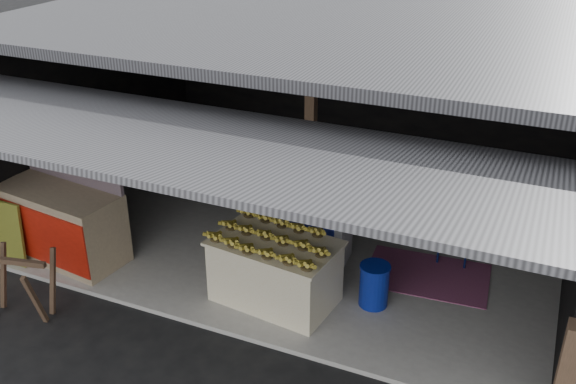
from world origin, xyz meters
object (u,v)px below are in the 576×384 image
at_px(sawhorse, 17,280).
at_px(water_barrel, 374,286).
at_px(white_crate, 314,226).
at_px(banana_table, 275,271).
at_px(plastic_chair, 459,220).
at_px(neighbor_stall, 62,220).

relative_size(sawhorse, water_barrel, 1.62).
relative_size(white_crate, water_barrel, 1.94).
distance_m(banana_table, plastic_chair, 2.54).
xyz_separation_m(neighbor_stall, sawhorse, (0.39, -1.18, -0.10)).
bearing_deg(neighbor_stall, water_barrel, 14.89).
distance_m(banana_table, white_crate, 1.03).
xyz_separation_m(white_crate, water_barrel, (1.00, -0.65, -0.23)).
xyz_separation_m(white_crate, sawhorse, (-2.63, -2.40, -0.06)).
bearing_deg(banana_table, white_crate, 92.24).
bearing_deg(banana_table, plastic_chair, 52.88).
distance_m(banana_table, neighbor_stall, 2.95).
bearing_deg(neighbor_stall, sawhorse, -65.10).
xyz_separation_m(sawhorse, plastic_chair, (4.31, 3.21, 0.11)).
height_order(white_crate, plastic_chair, white_crate).
bearing_deg(plastic_chair, water_barrel, -115.11).
relative_size(banana_table, plastic_chair, 1.69).
relative_size(white_crate, sawhorse, 1.20).
height_order(neighbor_stall, water_barrel, neighbor_stall).
height_order(banana_table, white_crate, white_crate).
distance_m(banana_table, water_barrel, 1.16).
height_order(sawhorse, plastic_chair, plastic_chair).
xyz_separation_m(banana_table, sawhorse, (-2.55, -1.38, 0.03)).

